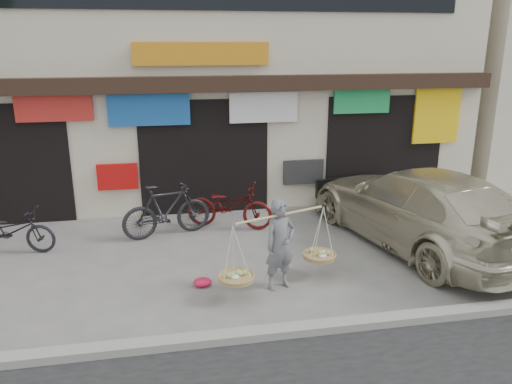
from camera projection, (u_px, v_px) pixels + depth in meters
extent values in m
plane|color=slate|center=(224.00, 275.00, 8.81)|extent=(70.00, 70.00, 0.00)
cube|color=gray|center=(242.00, 335.00, 6.91)|extent=(70.00, 0.25, 0.12)
cube|color=beige|center=(193.00, 59.00, 13.90)|extent=(14.00, 6.00, 7.00)
cube|color=black|center=(203.00, 84.00, 11.07)|extent=(14.00, 0.35, 0.35)
cube|color=black|center=(2.00, 163.00, 11.14)|extent=(3.00, 0.60, 2.70)
cube|color=black|center=(203.00, 155.00, 11.94)|extent=(3.00, 0.60, 2.70)
cube|color=black|center=(380.00, 148.00, 12.74)|extent=(3.00, 0.60, 2.70)
cube|color=red|center=(54.00, 108.00, 10.70)|extent=(1.60, 0.08, 0.60)
cube|color=#1A56A5|center=(149.00, 110.00, 11.08)|extent=(1.80, 0.08, 0.70)
cube|color=silver|center=(264.00, 107.00, 11.54)|extent=(1.60, 0.08, 0.70)
cube|color=#1F9C52|center=(362.00, 101.00, 11.94)|extent=(1.40, 0.08, 0.60)
cube|color=yellow|center=(437.00, 115.00, 12.41)|extent=(1.20, 0.08, 1.40)
cube|color=red|center=(118.00, 177.00, 11.38)|extent=(0.90, 0.08, 0.60)
cube|color=#2A2A2A|center=(303.00, 172.00, 12.18)|extent=(1.00, 0.08, 0.60)
cube|color=orange|center=(201.00, 54.00, 10.95)|extent=(3.00, 0.08, 0.50)
imported|color=slate|center=(280.00, 245.00, 8.17)|extent=(0.65, 0.54, 1.53)
cylinder|color=#D3B575|center=(280.00, 215.00, 8.02)|extent=(1.56, 0.60, 0.04)
cylinder|color=#A2824D|center=(236.00, 278.00, 7.88)|extent=(0.56, 0.56, 0.07)
ellipsoid|color=#A5BF66|center=(236.00, 274.00, 7.86)|extent=(0.39, 0.39, 0.10)
cylinder|color=#A2824D|center=(319.00, 256.00, 8.69)|extent=(0.56, 0.56, 0.07)
ellipsoid|color=#A5BF66|center=(319.00, 253.00, 8.67)|extent=(0.39, 0.39, 0.10)
imported|color=black|center=(11.00, 231.00, 9.66)|extent=(1.78, 0.91, 0.89)
imported|color=black|center=(167.00, 210.00, 10.45)|extent=(1.97, 1.02, 1.14)
imported|color=#4E0D0D|center=(229.00, 206.00, 10.95)|extent=(2.03, 1.35, 1.01)
imported|color=beige|center=(418.00, 207.00, 9.98)|extent=(3.33, 5.76, 1.57)
cube|color=black|center=(346.00, 186.00, 12.30)|extent=(1.68, 0.47, 0.45)
cube|color=silver|center=(345.00, 189.00, 12.39)|extent=(0.44, 0.12, 0.12)
ellipsoid|color=#E51543|center=(203.00, 282.00, 8.41)|extent=(0.31, 0.25, 0.14)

